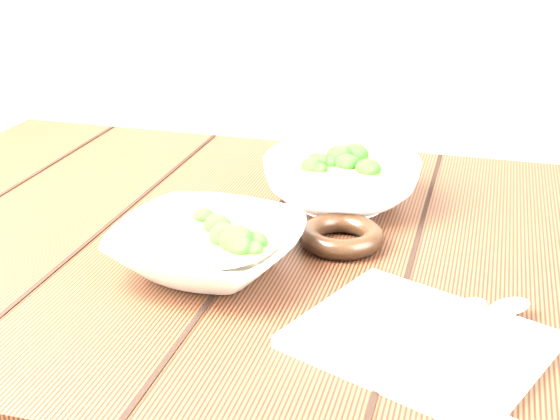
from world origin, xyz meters
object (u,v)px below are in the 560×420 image
Objects in this scene: table at (271,321)px; napkin at (420,340)px; soup_bowl_front at (208,246)px; soup_bowl_back at (341,179)px; trivet at (341,236)px.

table is 0.31m from napkin.
soup_bowl_front is 0.26m from soup_bowl_back.
soup_bowl_back is 1.14× the size of napkin.
soup_bowl_front is at bearing -114.91° from soup_bowl_back.
soup_bowl_front reaches higher than trivet.
table is at bearing 63.27° from soup_bowl_front.
trivet is 0.47× the size of napkin.
trivet is (0.14, 0.10, -0.02)m from soup_bowl_front.
soup_bowl_back is 0.37m from napkin.
soup_bowl_front is at bearing -178.73° from napkin.
table is 5.33× the size of napkin.
soup_bowl_front reaches higher than napkin.
soup_bowl_front reaches higher than table.
table is 0.22m from soup_bowl_back.
table is at bearing -175.39° from trivet.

